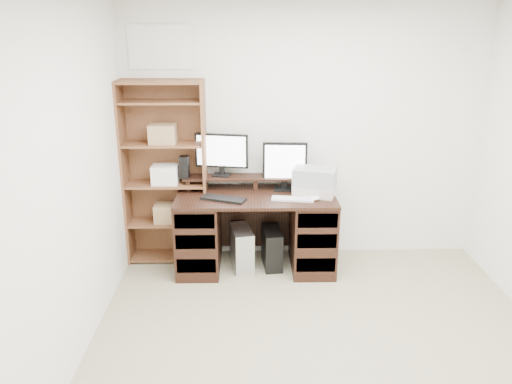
{
  "coord_description": "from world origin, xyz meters",
  "views": [
    {
      "loc": [
        -0.55,
        -2.81,
        2.29
      ],
      "look_at": [
        -0.48,
        1.43,
        0.85
      ],
      "focal_mm": 35.0,
      "sensor_mm": 36.0,
      "label": 1
    }
  ],
  "objects_px": {
    "monitor_wide": "(222,152)",
    "tower_silver": "(242,248)",
    "tower_black": "(272,248)",
    "desk": "(256,230)",
    "bookshelf": "(166,172)",
    "monitor_small": "(285,164)",
    "printer": "(315,190)"
  },
  "relations": [
    {
      "from": "desk",
      "to": "monitor_small",
      "type": "distance_m",
      "value": 0.7
    },
    {
      "from": "bookshelf",
      "to": "monitor_small",
      "type": "bearing_deg",
      "value": -2.4
    },
    {
      "from": "tower_silver",
      "to": "tower_black",
      "type": "relative_size",
      "value": 1.02
    },
    {
      "from": "monitor_wide",
      "to": "tower_silver",
      "type": "height_order",
      "value": "monitor_wide"
    },
    {
      "from": "tower_black",
      "to": "bookshelf",
      "type": "bearing_deg",
      "value": 163.51
    },
    {
      "from": "monitor_wide",
      "to": "tower_black",
      "type": "height_order",
      "value": "monitor_wide"
    },
    {
      "from": "bookshelf",
      "to": "tower_black",
      "type": "bearing_deg",
      "value": -10.8
    },
    {
      "from": "printer",
      "to": "tower_black",
      "type": "height_order",
      "value": "printer"
    },
    {
      "from": "monitor_small",
      "to": "desk",
      "type": "bearing_deg",
      "value": -146.65
    },
    {
      "from": "printer",
      "to": "monitor_wide",
      "type": "bearing_deg",
      "value": -178.33
    },
    {
      "from": "monitor_wide",
      "to": "printer",
      "type": "xyz_separation_m",
      "value": [
        0.89,
        -0.25,
        -0.3
      ]
    },
    {
      "from": "tower_silver",
      "to": "desk",
      "type": "bearing_deg",
      "value": -10.07
    },
    {
      "from": "desk",
      "to": "monitor_small",
      "type": "height_order",
      "value": "monitor_small"
    },
    {
      "from": "tower_silver",
      "to": "tower_black",
      "type": "distance_m",
      "value": 0.3
    },
    {
      "from": "desk",
      "to": "bookshelf",
      "type": "height_order",
      "value": "bookshelf"
    },
    {
      "from": "tower_black",
      "to": "bookshelf",
      "type": "distance_m",
      "value": 1.28
    },
    {
      "from": "tower_silver",
      "to": "bookshelf",
      "type": "distance_m",
      "value": 1.05
    },
    {
      "from": "desk",
      "to": "bookshelf",
      "type": "bearing_deg",
      "value": 166.31
    },
    {
      "from": "desk",
      "to": "tower_silver",
      "type": "bearing_deg",
      "value": -179.27
    },
    {
      "from": "desk",
      "to": "printer",
      "type": "xyz_separation_m",
      "value": [
        0.56,
        0.01,
        0.41
      ]
    },
    {
      "from": "tower_black",
      "to": "desk",
      "type": "bearing_deg",
      "value": 179.91
    },
    {
      "from": "tower_silver",
      "to": "bookshelf",
      "type": "height_order",
      "value": "bookshelf"
    },
    {
      "from": "monitor_small",
      "to": "printer",
      "type": "relative_size",
      "value": 1.23
    },
    {
      "from": "desk",
      "to": "monitor_wide",
      "type": "height_order",
      "value": "monitor_wide"
    },
    {
      "from": "monitor_wide",
      "to": "tower_silver",
      "type": "xyz_separation_m",
      "value": [
        0.19,
        -0.25,
        -0.9
      ]
    },
    {
      "from": "monitor_small",
      "to": "tower_black",
      "type": "distance_m",
      "value": 0.84
    },
    {
      "from": "printer",
      "to": "tower_silver",
      "type": "bearing_deg",
      "value": -162.19
    },
    {
      "from": "monitor_wide",
      "to": "bookshelf",
      "type": "xyz_separation_m",
      "value": [
        -0.55,
        -0.04,
        -0.18
      ]
    },
    {
      "from": "monitor_wide",
      "to": "monitor_small",
      "type": "bearing_deg",
      "value": 2.58
    },
    {
      "from": "desk",
      "to": "monitor_small",
      "type": "relative_size",
      "value": 3.22
    },
    {
      "from": "printer",
      "to": "desk",
      "type": "bearing_deg",
      "value": -162.22
    },
    {
      "from": "desk",
      "to": "printer",
      "type": "relative_size",
      "value": 3.95
    }
  ]
}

